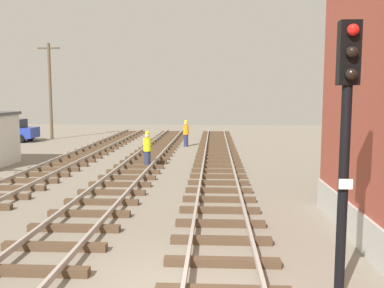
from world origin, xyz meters
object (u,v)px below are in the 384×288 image
Objects in this scene: utility_pole_far at (50,89)px; track_worker_foreground at (147,149)px; parked_car_blue at (9,130)px; signal_mast at (346,126)px; track_worker_distant at (186,133)px.

utility_pole_far is 4.16× the size of track_worker_foreground.
parked_car_blue is 2.25× the size of track_worker_foreground.
parked_car_blue is at bearing 126.74° from signal_mast.
track_worker_distant is at bearing -20.88° from utility_pole_far.
signal_mast is 0.63× the size of utility_pole_far.
utility_pole_far is at bearing 36.43° from parked_car_blue.
parked_car_blue is 2.25× the size of track_worker_distant.
signal_mast is 14.64m from track_worker_foreground.
track_worker_distant is at bearing 81.38° from track_worker_foreground.
track_worker_foreground is at bearing -52.75° from utility_pole_far.
signal_mast is 2.64× the size of track_worker_distant.
track_worker_distant is (14.02, -2.39, 0.03)m from parked_car_blue.
signal_mast is at bearing -66.97° from track_worker_foreground.
track_worker_distant is (11.38, -4.34, -3.15)m from utility_pole_far.
parked_car_blue is (-18.34, 24.57, -2.22)m from signal_mast.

